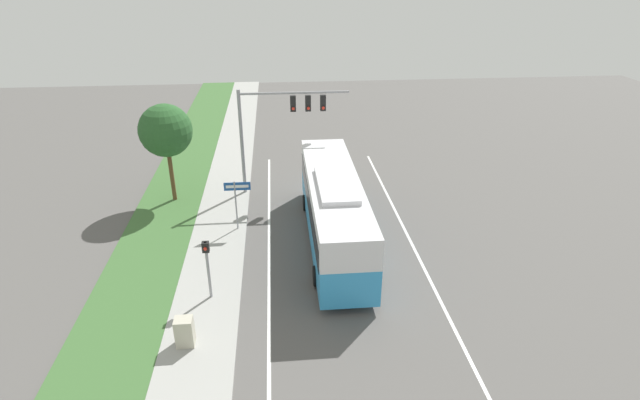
{
  "coord_description": "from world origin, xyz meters",
  "views": [
    {
      "loc": [
        -3.02,
        -18.73,
        12.98
      ],
      "look_at": [
        -0.93,
        4.1,
        1.9
      ],
      "focal_mm": 28.0,
      "sensor_mm": 36.0,
      "label": 1
    }
  ],
  "objects": [
    {
      "name": "utility_cabinet",
      "position": [
        -6.65,
        -4.02,
        0.7
      ],
      "size": [
        0.66,
        0.55,
        1.15
      ],
      "color": "#B7B29E",
      "rests_on": "sidewalk"
    },
    {
      "name": "pedestrian_signal",
      "position": [
        -6.03,
        -1.17,
        1.91
      ],
      "size": [
        0.28,
        0.34,
        2.78
      ],
      "color": "#939399",
      "rests_on": "ground_plane"
    },
    {
      "name": "grass_verge",
      "position": [
        -9.4,
        0.0,
        0.05
      ],
      "size": [
        3.6,
        80.0,
        0.1
      ],
      "color": "#3D6633",
      "rests_on": "ground_plane"
    },
    {
      "name": "bus",
      "position": [
        -0.34,
        3.08,
        2.0
      ],
      "size": [
        2.63,
        11.82,
        3.69
      ],
      "color": "#3393D1",
      "rests_on": "ground_plane"
    },
    {
      "name": "lane_divider_far",
      "position": [
        3.6,
        0.0,
        0.0
      ],
      "size": [
        0.14,
        30.0,
        0.01
      ],
      "color": "silver",
      "rests_on": "ground_plane"
    },
    {
      "name": "sidewalk",
      "position": [
        -6.2,
        0.0,
        0.06
      ],
      "size": [
        2.8,
        80.0,
        0.12
      ],
      "color": "#9E9E99",
      "rests_on": "ground_plane"
    },
    {
      "name": "roadside_tree",
      "position": [
        -9.18,
        8.7,
        4.35
      ],
      "size": [
        2.98,
        2.98,
        5.75
      ],
      "color": "brown",
      "rests_on": "grass_verge"
    },
    {
      "name": "ground_plane",
      "position": [
        0.0,
        0.0,
        0.0
      ],
      "size": [
        80.0,
        80.0,
        0.0
      ],
      "primitive_type": "plane",
      "color": "#565451"
    },
    {
      "name": "street_sign",
      "position": [
        -5.18,
        4.73,
        2.0
      ],
      "size": [
        1.35,
        0.08,
        2.82
      ],
      "color": "#939399",
      "rests_on": "ground_plane"
    },
    {
      "name": "signal_gantry",
      "position": [
        -2.86,
        9.36,
        4.71
      ],
      "size": [
        6.37,
        0.41,
        6.41
      ],
      "color": "#939399",
      "rests_on": "ground_plane"
    },
    {
      "name": "lane_divider_near",
      "position": [
        -3.6,
        0.0,
        0.0
      ],
      "size": [
        0.14,
        30.0,
        0.01
      ],
      "color": "silver",
      "rests_on": "ground_plane"
    }
  ]
}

